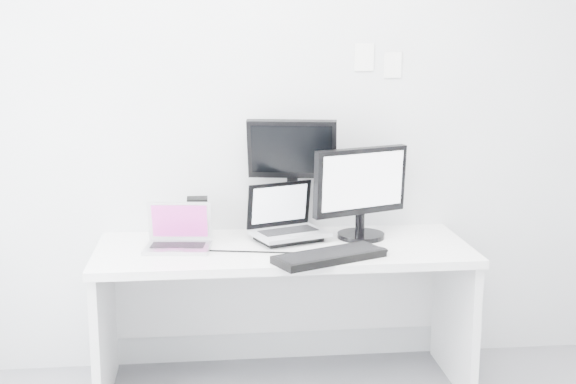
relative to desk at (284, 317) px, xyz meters
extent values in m
plane|color=silver|center=(0.00, 0.35, 0.99)|extent=(3.60, 0.00, 3.60)
cube|color=white|center=(0.00, 0.00, 0.00)|extent=(1.80, 0.70, 0.73)
cube|color=#B7B7BC|center=(-0.51, -0.02, 0.48)|extent=(0.33, 0.27, 0.23)
cube|color=black|center=(-0.41, 0.20, 0.47)|extent=(0.13, 0.13, 0.20)
cube|color=#9D9FA4|center=(0.04, 0.09, 0.51)|extent=(0.42, 0.38, 0.29)
cube|color=black|center=(0.07, 0.24, 0.67)|extent=(0.47, 0.24, 0.61)
cube|color=black|center=(0.40, 0.11, 0.60)|extent=(0.57, 0.42, 0.47)
cube|color=black|center=(0.18, -0.26, 0.38)|extent=(0.54, 0.38, 0.03)
ellipsoid|color=black|center=(0.41, -0.19, 0.38)|extent=(0.12, 0.09, 0.04)
cube|color=white|center=(0.45, 0.34, 1.26)|extent=(0.10, 0.00, 0.14)
cube|color=white|center=(0.60, 0.34, 1.22)|extent=(0.09, 0.00, 0.13)
camera|label=1|loc=(-0.36, -3.57, 1.36)|focal=48.03mm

